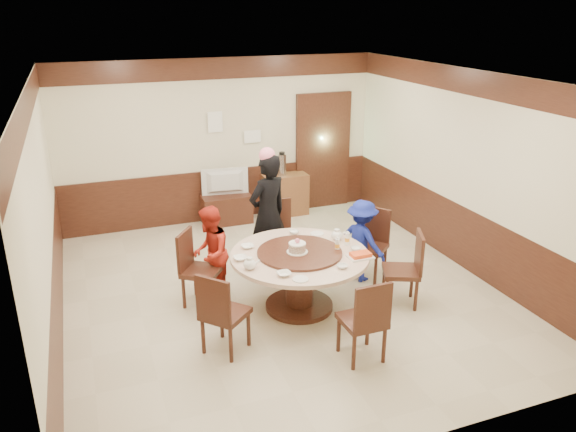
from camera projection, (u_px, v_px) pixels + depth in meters
name	position (u px, v px, depth m)	size (l,w,h in m)	color
room	(281.00, 216.00, 7.15)	(6.00, 6.04, 2.84)	beige
banquet_table	(299.00, 269.00, 6.93)	(1.70, 1.70, 0.78)	#3B1C12
chair_0	(369.00, 256.00, 7.84)	(0.62, 0.62, 0.97)	#3B1C12
chair_1	(282.00, 246.00, 8.17)	(0.44, 0.45, 0.97)	#3B1C12
chair_2	(201.00, 281.00, 7.13)	(0.62, 0.61, 0.97)	#3B1C12
chair_3	(225.00, 326.00, 6.14)	(0.62, 0.62, 0.97)	#3B1C12
chair_4	(362.00, 333.00, 6.00)	(0.44, 0.45, 0.97)	#3B1C12
chair_5	(402.00, 282.00, 7.12)	(0.59, 0.58, 0.97)	#3B1C12
person_standing	(268.00, 214.00, 7.82)	(0.63, 0.41, 1.73)	black
person_red	(210.00, 253.00, 7.17)	(0.60, 0.47, 1.24)	red
person_blue	(362.00, 241.00, 7.66)	(0.75, 0.43, 1.16)	navy
birthday_cake	(297.00, 247.00, 6.80)	(0.26, 0.26, 0.18)	white
teapot_left	(250.00, 264.00, 6.43)	(0.17, 0.15, 0.13)	white
teapot_right	(337.00, 235.00, 7.24)	(0.17, 0.15, 0.13)	white
bowl_0	(248.00, 246.00, 7.01)	(0.16, 0.16, 0.04)	white
bowl_1	(342.00, 266.00, 6.47)	(0.13, 0.13, 0.04)	white
bowl_2	(284.00, 274.00, 6.29)	(0.16, 0.16, 0.04)	white
bowl_3	(356.00, 249.00, 6.95)	(0.12, 0.12, 0.04)	white
bowl_4	(240.00, 258.00, 6.68)	(0.17, 0.17, 0.04)	white
bowl_5	(294.00, 232.00, 7.45)	(0.13, 0.13, 0.04)	white
saucer_near	(300.00, 279.00, 6.20)	(0.18, 0.18, 0.01)	white
saucer_far	(317.00, 234.00, 7.44)	(0.18, 0.18, 0.01)	white
shrimp_platter	(361.00, 255.00, 6.74)	(0.30, 0.20, 0.06)	white
bottle_0	(337.00, 245.00, 6.90)	(0.06, 0.06, 0.16)	white
bottle_1	(347.00, 239.00, 7.08)	(0.06, 0.06, 0.16)	white
tv_stand	(227.00, 209.00, 9.82)	(0.85, 0.45, 0.50)	#3B1C12
television	(225.00, 183.00, 9.65)	(0.81, 0.11, 0.46)	#939396
side_cabinet	(285.00, 195.00, 10.17)	(0.80, 0.40, 0.75)	brown
thermos	(282.00, 165.00, 9.95)	(0.15, 0.15, 0.38)	silver
notice_left	(215.00, 122.00, 9.45)	(0.25, 0.00, 0.35)	white
notice_right	(252.00, 137.00, 9.77)	(0.30, 0.00, 0.22)	white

